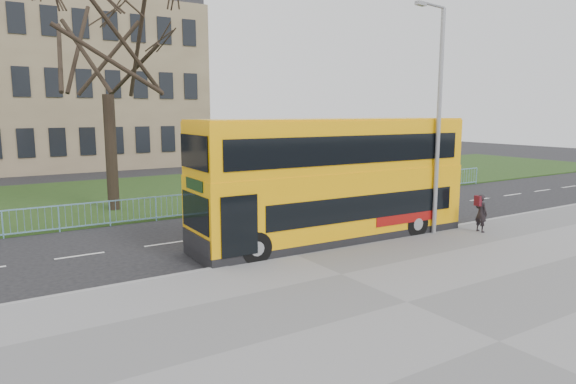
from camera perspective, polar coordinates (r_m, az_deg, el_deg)
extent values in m
plane|color=black|center=(18.57, -2.02, -6.14)|extent=(120.00, 120.00, 0.00)
cube|color=slate|center=(13.45, 13.06, -12.06)|extent=(80.00, 10.50, 0.12)
cube|color=gray|center=(17.28, 0.61, -7.05)|extent=(80.00, 0.20, 0.14)
cube|color=#1D3613|center=(31.49, -15.33, -0.13)|extent=(80.00, 15.40, 0.08)
cube|color=#79674C|center=(50.68, -28.33, 10.34)|extent=(30.00, 15.00, 14.00)
cube|color=#FFAF0A|center=(19.19, 5.00, -1.47)|extent=(10.83, 2.87, 2.00)
cube|color=#FFAF0A|center=(19.02, 5.05, 2.00)|extent=(10.83, 2.87, 0.34)
cube|color=#FFAF0A|center=(18.92, 5.09, 5.22)|extent=(10.78, 2.81, 1.79)
cube|color=black|center=(18.55, 8.88, -1.67)|extent=(8.30, 0.27, 0.87)
cube|color=black|center=(17.91, 7.48, 4.68)|extent=(9.90, 0.32, 0.97)
cylinder|color=black|center=(16.44, -3.63, -6.22)|extent=(1.07, 0.32, 1.07)
cylinder|color=black|center=(20.49, 14.00, -3.43)|extent=(1.07, 0.32, 1.07)
imported|color=black|center=(21.59, 20.66, -2.21)|extent=(0.41, 0.58, 1.50)
cylinder|color=gray|center=(20.42, 16.38, 7.25)|extent=(0.17, 0.17, 8.47)
cylinder|color=gray|center=(20.14, 15.77, 19.37)|extent=(1.48, 0.36, 0.11)
cube|color=gray|center=(19.52, 14.53, 19.61)|extent=(0.50, 0.27, 0.13)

